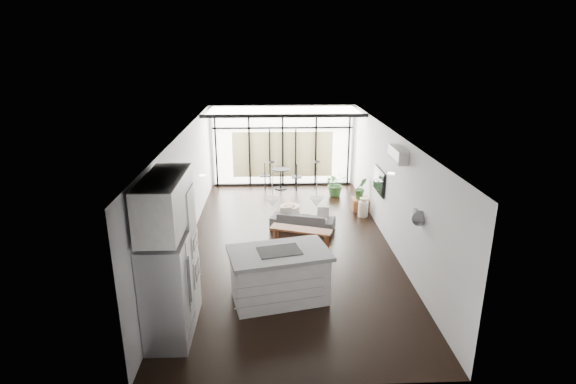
{
  "coord_description": "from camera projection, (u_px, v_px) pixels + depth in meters",
  "views": [
    {
      "loc": [
        -0.43,
        -10.33,
        4.75
      ],
      "look_at": [
        0.0,
        0.3,
        1.25
      ],
      "focal_mm": 28.0,
      "sensor_mm": 36.0,
      "label": 1
    }
  ],
  "objects": [
    {
      "name": "wall_front",
      "position": [
        304.0,
        303.0,
        6.12
      ],
      "size": [
        5.0,
        0.02,
        2.8
      ],
      "primitive_type": "cube",
      "color": "silver",
      "rests_on": "ground"
    },
    {
      "name": "wall_right",
      "position": [
        391.0,
        189.0,
        10.96
      ],
      "size": [
        0.02,
        10.0,
        2.8
      ],
      "primitive_type": "cube",
      "color": "silver",
      "rests_on": "ground"
    },
    {
      "name": "milk_can",
      "position": [
        363.0,
        207.0,
        12.96
      ],
      "size": [
        0.31,
        0.31,
        0.57
      ],
      "primitive_type": "cylinder",
      "rotation": [
        0.0,
        0.0,
        -0.08
      ],
      "color": "beige",
      "rests_on": "floor"
    },
    {
      "name": "wall_left",
      "position": [
        185.0,
        191.0,
        10.77
      ],
      "size": [
        0.02,
        10.0,
        2.8
      ],
      "primitive_type": "cube",
      "color": "silver",
      "rests_on": "ground"
    },
    {
      "name": "plant_crate",
      "position": [
        361.0,
        194.0,
        13.4
      ],
      "size": [
        0.49,
        0.72,
        0.29
      ],
      "primitive_type": "imported",
      "rotation": [
        0.0,
        0.0,
        0.2
      ],
      "color": "#2F602A",
      "rests_on": "crate"
    },
    {
      "name": "wall_back",
      "position": [
        283.0,
        146.0,
        15.61
      ],
      "size": [
        5.0,
        0.02,
        2.8
      ],
      "primitive_type": "cube",
      "color": "silver",
      "rests_on": "ground"
    },
    {
      "name": "island",
      "position": [
        279.0,
        275.0,
        8.65
      ],
      "size": [
        2.09,
        1.52,
        1.03
      ],
      "primitive_type": "cube",
      "rotation": [
        0.0,
        0.0,
        0.23
      ],
      "color": "white",
      "rests_on": "floor"
    },
    {
      "name": "sofa",
      "position": [
        303.0,
        218.0,
        12.05
      ],
      "size": [
        1.77,
        0.96,
        0.66
      ],
      "primitive_type": "imported",
      "rotation": [
        0.0,
        0.0,
        2.85
      ],
      "color": "#454447",
      "rests_on": "floor"
    },
    {
      "name": "skylight",
      "position": [
        283.0,
        110.0,
        14.23
      ],
      "size": [
        4.7,
        1.9,
        0.06
      ],
      "primitive_type": "cube",
      "color": "silver",
      "rests_on": "ceiling"
    },
    {
      "name": "console_bench",
      "position": [
        301.0,
        238.0,
        10.99
      ],
      "size": [
        1.55,
        0.86,
        0.49
      ],
      "primitive_type": "cube",
      "rotation": [
        0.0,
        0.0,
        -0.34
      ],
      "color": "brown",
      "rests_on": "floor"
    },
    {
      "name": "plant_tall",
      "position": [
        336.0,
        186.0,
        14.75
      ],
      "size": [
        0.93,
        0.98,
        0.63
      ],
      "primitive_type": "imported",
      "rotation": [
        0.0,
        0.0,
        0.29
      ],
      "color": "#2F602A",
      "rests_on": "floor"
    },
    {
      "name": "pendant_right",
      "position": [
        316.0,
        202.0,
        8.17
      ],
      "size": [
        0.26,
        0.26,
        0.18
      ],
      "primitive_type": "cone",
      "color": "silver",
      "rests_on": "ceiling"
    },
    {
      "name": "tv",
      "position": [
        379.0,
        181.0,
        11.94
      ],
      "size": [
        0.05,
        1.1,
        0.65
      ],
      "primitive_type": "cube",
      "color": "black",
      "rests_on": "wall_right"
    },
    {
      "name": "pouf",
      "position": [
        290.0,
        213.0,
        12.67
      ],
      "size": [
        0.68,
        0.68,
        0.44
      ],
      "primitive_type": "cylinder",
      "rotation": [
        0.0,
        0.0,
        -0.26
      ],
      "color": "beige",
      "rests_on": "floor"
    },
    {
      "name": "framed_art",
      "position": [
        182.0,
        192.0,
        10.25
      ],
      "size": [
        0.04,
        0.7,
        0.9
      ],
      "primitive_type": "cube",
      "color": "black",
      "rests_on": "wall_left"
    },
    {
      "name": "appliance_column",
      "position": [
        177.0,
        254.0,
        7.95
      ],
      "size": [
        0.63,
        0.66,
        2.44
      ],
      "primitive_type": "cube",
      "color": "white",
      "rests_on": "floor"
    },
    {
      "name": "cooktop",
      "position": [
        279.0,
        251.0,
        8.49
      ],
      "size": [
        0.9,
        0.7,
        0.01
      ],
      "primitive_type": "cube",
      "rotation": [
        0.0,
        0.0,
        0.23
      ],
      "color": "black",
      "rests_on": "island"
    },
    {
      "name": "upper_cabinets",
      "position": [
        165.0,
        203.0,
        7.17
      ],
      "size": [
        0.62,
        1.75,
        0.86
      ],
      "primitive_type": "cube",
      "color": "white",
      "rests_on": "wall_left"
    },
    {
      "name": "ceiling",
      "position": [
        289.0,
        133.0,
        10.43
      ],
      "size": [
        5.0,
        10.0,
        0.0
      ],
      "primitive_type": "cube",
      "color": "silver",
      "rests_on": "ground"
    },
    {
      "name": "floor",
      "position": [
        288.0,
        243.0,
        11.3
      ],
      "size": [
        5.0,
        10.0,
        0.0
      ],
      "primitive_type": "cube",
      "color": "black",
      "rests_on": "ground"
    },
    {
      "name": "crate",
      "position": [
        360.0,
        204.0,
        13.5
      ],
      "size": [
        0.48,
        0.48,
        0.36
      ],
      "primitive_type": "cube",
      "rotation": [
        0.0,
        0.0,
        -0.01
      ],
      "color": "brown",
      "rests_on": "floor"
    },
    {
      "name": "pendant_left",
      "position": [
        273.0,
        203.0,
        8.14
      ],
      "size": [
        0.26,
        0.26,
        0.18
      ],
      "primitive_type": "cone",
      "color": "silver",
      "rests_on": "ceiling"
    },
    {
      "name": "neighbour_building",
      "position": [
        283.0,
        155.0,
        15.66
      ],
      "size": [
        3.5,
        0.02,
        1.6
      ],
      "primitive_type": "cube",
      "color": "#ECE698",
      "rests_on": "ground"
    },
    {
      "name": "fridge",
      "position": [
        167.0,
        293.0,
        7.28
      ],
      "size": [
        0.7,
        0.88,
        1.81
      ],
      "primitive_type": "cube",
      "color": "#A2A2A6",
      "rests_on": "floor"
    },
    {
      "name": "glazing",
      "position": [
        283.0,
        147.0,
        15.5
      ],
      "size": [
        5.0,
        0.2,
        2.8
      ],
      "primitive_type": "cube",
      "color": "black",
      "rests_on": "ground"
    },
    {
      "name": "ac_unit",
      "position": [
        398.0,
        154.0,
        9.87
      ],
      "size": [
        0.22,
        0.9,
        0.3
      ],
      "primitive_type": "cube",
      "color": "silver",
      "rests_on": "wall_right"
    },
    {
      "name": "bistro_set",
      "position": [
        281.0,
        178.0,
        15.43
      ],
      "size": [
        1.74,
        0.94,
        0.79
      ],
      "primitive_type": "cube",
      "rotation": [
        0.0,
        0.0,
        -0.18
      ],
      "color": "black",
      "rests_on": "floor"
    }
  ]
}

